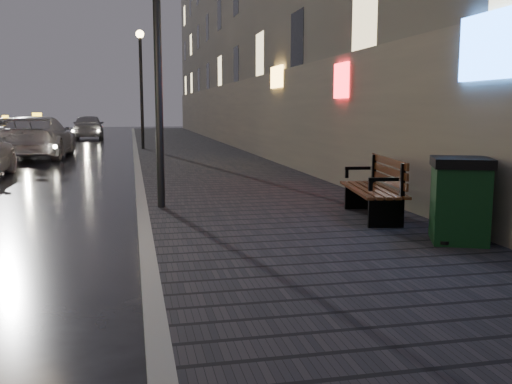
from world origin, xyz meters
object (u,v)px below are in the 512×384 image
taxi_mid (38,137)px  taxi_far (6,129)px  lamp_near (157,22)px  trash_bin (460,199)px  lamp_far (141,74)px  car_far (88,127)px  bench (377,188)px

taxi_mid → taxi_far: 14.59m
lamp_near → trash_bin: size_ratio=4.55×
lamp_far → taxi_mid: (-4.18, -2.24, -2.66)m
lamp_far → car_far: (-3.22, 12.20, -2.68)m
taxi_far → car_far: size_ratio=1.08×
lamp_near → lamp_far: size_ratio=1.00×
lamp_far → taxi_mid: lamp_far is taller
car_far → bench: bearing=100.2°
lamp_far → taxi_far: (-8.17, 11.79, -2.78)m
taxi_far → car_far: car_far is taller
taxi_mid → car_far: 14.48m
taxi_far → car_far: bearing=4.6°
car_far → trash_bin: bearing=100.1°
trash_bin → taxi_far: taxi_far is taller
taxi_mid → car_far: bearing=-91.4°
car_far → lamp_near: bearing=94.2°
lamp_near → taxi_mid: (-4.18, 13.76, -2.66)m
lamp_near → taxi_mid: 14.62m
bench → car_far: 30.75m
lamp_far → taxi_far: 14.61m
bench → taxi_mid: (-7.65, 15.56, 0.18)m
lamp_far → lamp_near: bearing=-90.0°
lamp_near → bench: lamp_near is taller
lamp_near → trash_bin: 6.00m
bench → trash_bin: size_ratio=1.78×
trash_bin → taxi_far: (-12.00, 31.49, -0.03)m
taxi_far → taxi_mid: bearing=-74.3°
taxi_mid → car_far: taxi_mid is taller
lamp_near → trash_bin: lamp_near is taller
trash_bin → car_far: size_ratio=0.25×
lamp_near → trash_bin: bearing=-44.0°
lamp_near → car_far: (-3.22, 28.20, -2.68)m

